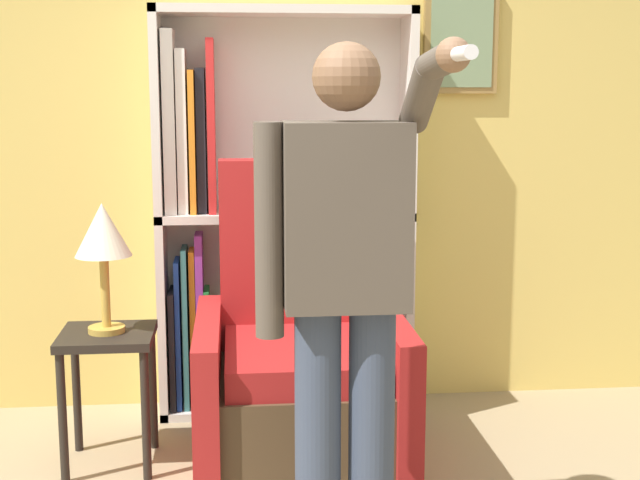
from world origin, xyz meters
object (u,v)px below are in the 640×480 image
at_px(bookcase, 255,216).
at_px(armchair, 299,376).
at_px(table_lamp, 103,236).
at_px(person_standing, 345,284).
at_px(side_table, 108,359).

relative_size(bookcase, armchair, 1.53).
xyz_separation_m(bookcase, table_lamp, (-0.64, -0.62, 0.01)).
distance_m(person_standing, side_table, 1.40).
bearing_deg(bookcase, side_table, -135.94).
distance_m(person_standing, table_lamp, 1.30).
xyz_separation_m(bookcase, person_standing, (0.24, -1.58, 0.01)).
bearing_deg(table_lamp, bookcase, 44.06).
height_order(person_standing, side_table, person_standing).
distance_m(side_table, table_lamp, 0.52).
relative_size(armchair, person_standing, 0.74).
xyz_separation_m(armchair, person_standing, (0.08, -0.90, 0.60)).
height_order(armchair, person_standing, person_standing).
height_order(person_standing, table_lamp, person_standing).
xyz_separation_m(bookcase, side_table, (-0.64, -0.62, -0.51)).
xyz_separation_m(side_table, table_lamp, (-0.00, 0.00, 0.52)).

